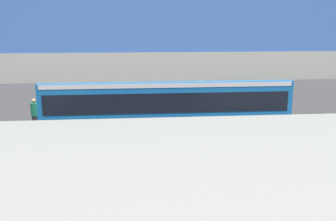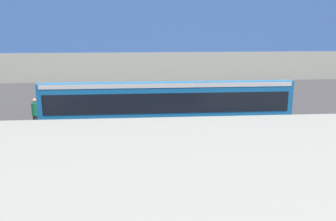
{
  "view_description": "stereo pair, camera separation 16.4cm",
  "coord_description": "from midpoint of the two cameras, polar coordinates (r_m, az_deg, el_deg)",
  "views": [
    {
      "loc": [
        2.64,
        18.6,
        5.65
      ],
      "look_at": [
        0.99,
        1.21,
        1.6
      ],
      "focal_mm": 39.62,
      "sensor_mm": 36.0,
      "label": 1
    },
    {
      "loc": [
        2.47,
        18.62,
        5.65
      ],
      "look_at": [
        0.99,
        1.21,
        1.6
      ],
      "focal_mm": 39.62,
      "sensor_mm": 36.0,
      "label": 2
    }
  ],
  "objects": [
    {
      "name": "ground",
      "position": [
        19.61,
        2.31,
        -3.7
      ],
      "size": [
        80.0,
        80.0,
        0.0
      ],
      "primitive_type": "plane",
      "color": "#38383D"
    },
    {
      "name": "city_bus",
      "position": [
        17.88,
        -0.57,
        0.89
      ],
      "size": [
        11.54,
        2.85,
        3.15
      ],
      "color": "#196BB7",
      "rests_on": "ground"
    },
    {
      "name": "pedestrian",
      "position": [
        21.33,
        -20.01,
        -0.66
      ],
      "size": [
        0.38,
        0.38,
        1.79
      ],
      "color": "#2D2D38",
      "rests_on": "ground"
    },
    {
      "name": "traffic_sign",
      "position": [
        23.23,
        -12.55,
        3.42
      ],
      "size": [
        0.08,
        0.6,
        2.8
      ],
      "color": "slate",
      "rests_on": "ground"
    },
    {
      "name": "lane_dash_leftmost",
      "position": [
        22.77,
        11.51,
        -1.58
      ],
      "size": [
        2.0,
        0.2,
        0.01
      ],
      "primitive_type": "cube",
      "color": "silver",
      "rests_on": "ground"
    },
    {
      "name": "lane_dash_left",
      "position": [
        21.96,
        1.46,
        -1.86
      ],
      "size": [
        2.0,
        0.2,
        0.01
      ],
      "primitive_type": "cube",
      "color": "silver",
      "rests_on": "ground"
    },
    {
      "name": "lane_dash_centre",
      "position": [
        21.85,
        -9.02,
        -2.09
      ],
      "size": [
        2.0,
        0.2,
        0.01
      ],
      "primitive_type": "cube",
      "color": "silver",
      "rests_on": "ground"
    },
    {
      "name": "pedestrian_overpass",
      "position": [
        8.14,
        13.0,
        5.33
      ],
      "size": [
        26.77,
        2.6,
        6.29
      ],
      "color": "gray",
      "rests_on": "ground"
    }
  ]
}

